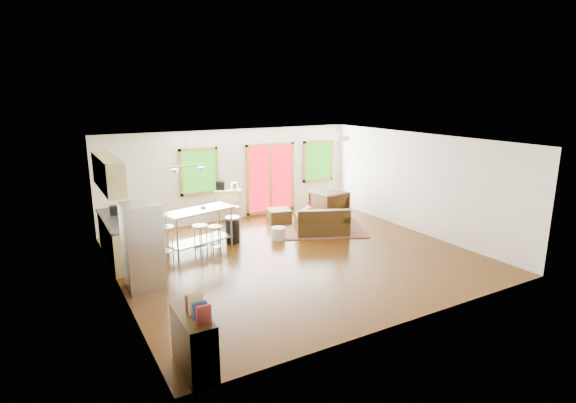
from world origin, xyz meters
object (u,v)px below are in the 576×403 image
coffee_table (313,211)px  island (199,223)px  loveseat (322,224)px  rug (317,228)px  ottoman (279,216)px  armchair (328,203)px  kitchen_cart (227,194)px  refrigerator (143,246)px

coffee_table → island: bearing=-168.3°
loveseat → rug: bearing=96.4°
ottoman → loveseat: bearing=-71.8°
armchair → ottoman: size_ratio=1.53×
rug → kitchen_cart: kitchen_cart is taller
refrigerator → kitchen_cart: size_ratio=1.40×
loveseat → armchair: bearing=73.2°
coffee_table → island: (-3.60, -0.74, 0.37)m
rug → coffee_table: 0.71m
loveseat → coffee_table: 1.15m
rug → refrigerator: 5.20m
ottoman → refrigerator: size_ratio=0.36×
armchair → island: bearing=5.5°
rug → refrigerator: bearing=-162.3°
island → kitchen_cart: size_ratio=1.44×
ottoman → kitchen_cart: 1.61m
loveseat → coffee_table: bearing=92.3°
coffee_table → armchair: armchair is taller
ottoman → coffee_table: bearing=-23.9°
refrigerator → island: refrigerator is taller
armchair → loveseat: bearing=43.3°
armchair → ottoman: (-1.49, 0.29, -0.26)m
rug → armchair: armchair is taller
rug → refrigerator: size_ratio=1.51×
loveseat → kitchen_cart: size_ratio=1.31×
loveseat → armchair: 1.56m
refrigerator → island: (1.56, 1.40, -0.13)m
island → ottoman: bearing=23.0°
ottoman → refrigerator: (-4.26, -2.55, 0.62)m
refrigerator → ottoman: bearing=30.0°
refrigerator → kitchen_cart: (3.05, 3.43, -0.02)m
rug → island: 3.40m
coffee_table → ottoman: ottoman is taller
coffee_table → rug: bearing=-114.8°
ottoman → rug: bearing=-57.3°
loveseat → ottoman: bearing=132.1°
loveseat → refrigerator: size_ratio=0.94×
armchair → island: (-4.19, -0.86, 0.23)m
coffee_table → ottoman: 0.99m
rug → armchair: bearing=39.1°
rug → coffee_table: bearing=65.2°
rug → armchair: 1.19m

